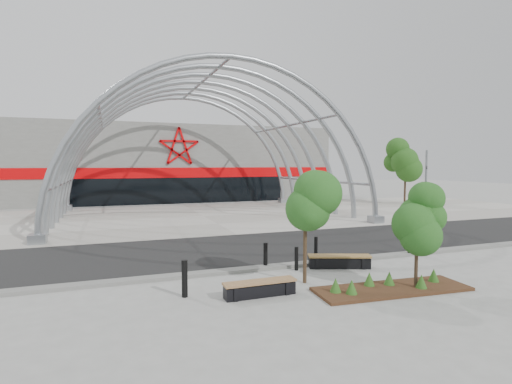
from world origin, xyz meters
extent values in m
plane|color=gray|center=(0.00, 0.00, 0.00)|extent=(140.00, 140.00, 0.00)
cube|color=black|center=(0.00, 3.50, 0.01)|extent=(140.00, 7.00, 0.02)
cube|color=#A09A90|center=(0.00, 15.50, 0.02)|extent=(60.00, 17.00, 0.04)
cube|color=slate|center=(0.00, -0.25, 0.06)|extent=(60.00, 0.50, 0.12)
cube|color=slate|center=(0.00, 33.50, 4.00)|extent=(34.00, 15.00, 8.00)
cube|color=black|center=(0.00, 26.05, 1.30)|extent=(22.00, 0.25, 2.60)
cube|color=#D80105|center=(0.00, 26.05, 3.10)|extent=(34.00, 0.30, 1.00)
torus|color=#93999E|center=(0.00, 8.00, 0.00)|extent=(20.36, 0.36, 20.36)
torus|color=#93999E|center=(0.00, 10.50, 0.00)|extent=(20.36, 0.36, 20.36)
torus|color=#93999E|center=(0.00, 13.00, 0.00)|extent=(20.36, 0.36, 20.36)
torus|color=#93999E|center=(0.00, 15.50, 0.00)|extent=(20.36, 0.36, 20.36)
torus|color=#93999E|center=(0.00, 18.00, 0.00)|extent=(20.36, 0.36, 20.36)
torus|color=#93999E|center=(0.00, 20.50, 0.00)|extent=(20.36, 0.36, 20.36)
torus|color=#93999E|center=(0.00, 23.00, 0.00)|extent=(20.36, 0.36, 20.36)
cylinder|color=#93999E|center=(9.66, 15.50, 2.59)|extent=(0.20, 15.00, 0.20)
cylinder|color=#93999E|center=(7.07, 15.50, 7.07)|extent=(0.20, 15.00, 0.20)
cylinder|color=#93999E|center=(0.00, 15.50, 10.00)|extent=(0.20, 15.00, 0.20)
cylinder|color=#93999E|center=(-7.07, 15.50, 7.07)|extent=(0.20, 15.00, 0.20)
cylinder|color=#93999E|center=(-9.66, 15.50, 2.59)|extent=(0.20, 15.00, 0.20)
cube|color=#93999E|center=(-10.00, 8.00, 0.25)|extent=(0.80, 0.80, 0.50)
cube|color=#93999E|center=(-10.00, 23.00, 0.25)|extent=(0.80, 0.80, 0.50)
cube|color=#93999E|center=(10.00, 8.00, 0.25)|extent=(0.80, 0.80, 0.50)
cube|color=#93999E|center=(10.00, 23.00, 0.25)|extent=(0.80, 0.80, 0.50)
cube|color=black|center=(1.57, -3.98, 0.05)|extent=(5.03, 1.88, 0.09)
cone|color=#326620|center=(0.04, -4.06, 0.31)|extent=(0.34, 0.34, 0.43)
cone|color=#326620|center=(1.69, -3.70, 0.31)|extent=(0.34, 0.34, 0.43)
cone|color=#326620|center=(2.40, -4.33, 0.31)|extent=(0.34, 0.34, 0.43)
cone|color=#326620|center=(1.03, -3.56, 0.31)|extent=(0.34, 0.34, 0.43)
cone|color=#326620|center=(3.29, -3.92, 0.31)|extent=(0.34, 0.34, 0.43)
cone|color=#326620|center=(-0.32, -3.74, 0.31)|extent=(0.34, 0.34, 0.43)
cylinder|color=gray|center=(13.00, 6.79, 2.43)|extent=(0.14, 0.14, 4.86)
imported|color=black|center=(13.00, 6.79, 3.50)|extent=(0.25, 0.69, 0.14)
cylinder|color=#342616|center=(-0.61, -2.31, 0.99)|extent=(0.12, 0.12, 1.98)
ellipsoid|color=#1A511B|center=(-0.61, -2.31, 2.78)|extent=(1.69, 1.69, 2.15)
cylinder|color=black|center=(2.35, -4.14, 0.83)|extent=(0.11, 0.11, 1.67)
ellipsoid|color=#174A18|center=(2.35, -4.14, 2.35)|extent=(1.38, 1.38, 1.82)
cube|color=black|center=(-2.49, -3.05, 0.18)|extent=(2.18, 0.42, 0.37)
cube|color=black|center=(-3.31, -3.05, 0.22)|extent=(0.13, 0.48, 0.43)
cube|color=black|center=(-1.67, -3.05, 0.22)|extent=(0.13, 0.48, 0.43)
cube|color=brown|center=(-2.49, -3.05, 0.43)|extent=(2.23, 0.50, 0.07)
cube|color=black|center=(1.50, -1.06, 0.20)|extent=(2.30, 1.22, 0.39)
cube|color=black|center=(0.70, -0.75, 0.23)|extent=(0.31, 0.52, 0.46)
cube|color=black|center=(2.31, -1.37, 0.23)|extent=(0.31, 0.52, 0.46)
cube|color=olive|center=(1.50, -1.06, 0.46)|extent=(2.38, 1.32, 0.07)
cylinder|color=black|center=(-4.61, -2.34, 0.55)|extent=(0.18, 0.18, 1.10)
cylinder|color=black|center=(-0.17, -0.79, 0.44)|extent=(0.14, 0.14, 0.88)
cylinder|color=black|center=(-1.14, -0.12, 0.48)|extent=(0.15, 0.15, 0.97)
cylinder|color=black|center=(1.45, 0.68, 0.45)|extent=(0.14, 0.14, 0.90)
cylinder|color=black|center=(5.46, -0.35, 0.56)|extent=(0.18, 0.18, 1.12)
cylinder|color=black|center=(21.00, 18.00, 1.51)|extent=(0.20, 0.20, 3.03)
ellipsoid|color=#194410|center=(21.00, 18.00, 4.26)|extent=(2.70, 2.70, 3.30)
camera|label=1|loc=(-6.65, -13.95, 3.93)|focal=28.00mm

